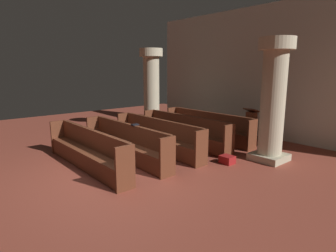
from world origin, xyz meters
name	(u,v)px	position (x,y,z in m)	size (l,w,h in m)	color
ground_plane	(110,175)	(0.00, 0.00, 0.00)	(19.20, 19.20, 0.00)	brown
back_wall	(262,72)	(0.00, 6.08, 2.25)	(10.00, 0.16, 4.50)	beige
pew_row_0	(207,125)	(-0.81, 4.21, 0.49)	(3.60, 0.47, 0.92)	brown
pew_row_1	(184,130)	(-0.81, 3.12, 0.49)	(3.60, 0.46, 0.92)	brown
pew_row_2	(157,135)	(-0.81, 2.03, 0.49)	(3.60, 0.46, 0.92)	brown
pew_row_3	(125,141)	(-0.81, 0.94, 0.49)	(3.60, 0.47, 0.92)	brown
pew_row_4	(87,148)	(-0.81, -0.15, 0.49)	(3.60, 0.46, 0.92)	brown
pillar_aisle_side	(273,98)	(1.79, 3.74, 1.64)	(0.89, 0.89, 3.14)	tan
pillar_far_side	(151,88)	(-3.35, 3.78, 1.64)	(0.89, 0.89, 3.14)	tan
lectern	(251,126)	(0.16, 5.34, 0.45)	(0.48, 0.45, 1.08)	#562B1A
hymn_book	(135,125)	(-0.59, 1.12, 0.94)	(0.14, 0.19, 0.03)	black
kneeler_box_red	(227,160)	(1.23, 2.69, 0.10)	(0.34, 0.29, 0.20)	maroon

